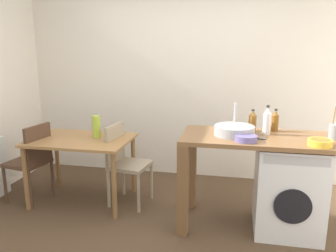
% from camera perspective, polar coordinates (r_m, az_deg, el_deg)
% --- Properties ---
extents(ground_plane, '(5.46, 5.46, 0.00)m').
position_cam_1_polar(ground_plane, '(3.31, -2.70, -18.42)').
color(ground_plane, '#4C3826').
extents(wall_back, '(4.60, 0.10, 2.70)m').
position_cam_1_polar(wall_back, '(4.55, 2.58, 8.32)').
color(wall_back, silver).
rests_on(wall_back, ground_plane).
extents(dining_table, '(1.10, 0.76, 0.74)m').
position_cam_1_polar(dining_table, '(3.91, -14.40, -3.43)').
color(dining_table, '#9E7042').
rests_on(dining_table, ground_plane).
extents(chair_person_seat, '(0.46, 0.46, 0.90)m').
position_cam_1_polar(chair_person_seat, '(4.12, -21.87, -5.10)').
color(chair_person_seat, '#4C3323').
rests_on(chair_person_seat, ground_plane).
extents(chair_opposite, '(0.45, 0.45, 0.90)m').
position_cam_1_polar(chair_opposite, '(3.83, -7.42, -5.61)').
color(chair_opposite, gray).
rests_on(chair_opposite, ground_plane).
extents(kitchen_counter, '(1.50, 0.68, 0.92)m').
position_cam_1_polar(kitchen_counter, '(3.30, 11.82, -4.21)').
color(kitchen_counter, brown).
rests_on(kitchen_counter, ground_plane).
extents(washing_machine, '(0.60, 0.61, 0.86)m').
position_cam_1_polar(washing_machine, '(3.45, 19.56, -9.80)').
color(washing_machine, silver).
rests_on(washing_machine, ground_plane).
extents(sink_basin, '(0.38, 0.38, 0.09)m').
position_cam_1_polar(sink_basin, '(3.25, 11.08, -0.74)').
color(sink_basin, '#9EA0A5').
rests_on(sink_basin, kitchen_counter).
extents(tap, '(0.02, 0.02, 0.28)m').
position_cam_1_polar(tap, '(3.40, 11.19, 1.53)').
color(tap, '#B2B2B7').
rests_on(tap, kitchen_counter).
extents(bottle_tall_green, '(0.08, 0.08, 0.22)m').
position_cam_1_polar(bottle_tall_green, '(3.43, 14.02, 0.78)').
color(bottle_tall_green, brown).
rests_on(bottle_tall_green, kitchen_counter).
extents(bottle_squat_brown, '(0.07, 0.07, 0.28)m').
position_cam_1_polar(bottle_squat_brown, '(3.33, 16.32, 0.78)').
color(bottle_squat_brown, silver).
rests_on(bottle_squat_brown, kitchen_counter).
extents(bottle_clear_small, '(0.07, 0.07, 0.22)m').
position_cam_1_polar(bottle_clear_small, '(3.49, 17.56, 0.79)').
color(bottle_clear_small, brown).
rests_on(bottle_clear_small, kitchen_counter).
extents(mixing_bowl, '(0.20, 0.20, 0.05)m').
position_cam_1_polar(mixing_bowl, '(3.06, 12.98, -1.97)').
color(mixing_bowl, slate).
rests_on(mixing_bowl, kitchen_counter).
extents(utensil_crock, '(0.11, 0.11, 0.30)m').
position_cam_1_polar(utensil_crock, '(3.41, 26.28, -0.79)').
color(utensil_crock, gray).
rests_on(utensil_crock, kitchen_counter).
extents(colander, '(0.20, 0.20, 0.06)m').
position_cam_1_polar(colander, '(3.12, 24.22, -2.51)').
color(colander, gold).
rests_on(colander, kitchen_counter).
extents(vase, '(0.09, 0.09, 0.25)m').
position_cam_1_polar(vase, '(3.88, -11.96, -0.06)').
color(vase, '#A8C63D').
rests_on(vase, dining_table).
extents(scissors, '(0.15, 0.06, 0.01)m').
position_cam_1_polar(scissors, '(3.17, 14.87, -2.05)').
color(scissors, '#B2B2B7').
rests_on(scissors, kitchen_counter).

